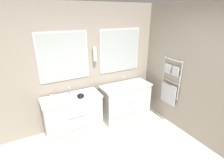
{
  "coord_description": "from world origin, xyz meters",
  "views": [
    {
      "loc": [
        -1.12,
        -1.31,
        2.39
      ],
      "look_at": [
        0.38,
        1.46,
        1.1
      ],
      "focal_mm": 28.0,
      "sensor_mm": 36.0,
      "label": 1
    }
  ],
  "objects_px": {
    "vanity_right": "(126,102)",
    "amenity_bowl": "(81,96)",
    "toiletry_bottle": "(52,98)",
    "vanity_left": "(74,116)"
  },
  "relations": [
    {
      "from": "vanity_right",
      "to": "amenity_bowl",
      "type": "height_order",
      "value": "amenity_bowl"
    },
    {
      "from": "vanity_right",
      "to": "toiletry_bottle",
      "type": "relative_size",
      "value": 5.69
    },
    {
      "from": "vanity_left",
      "to": "vanity_right",
      "type": "xyz_separation_m",
      "value": [
        1.28,
        0.0,
        0.0
      ]
    },
    {
      "from": "toiletry_bottle",
      "to": "amenity_bowl",
      "type": "distance_m",
      "value": 0.53
    },
    {
      "from": "vanity_right",
      "to": "amenity_bowl",
      "type": "distance_m",
      "value": 1.22
    },
    {
      "from": "vanity_left",
      "to": "vanity_right",
      "type": "bearing_deg",
      "value": 0.0
    },
    {
      "from": "vanity_right",
      "to": "toiletry_bottle",
      "type": "height_order",
      "value": "toiletry_bottle"
    },
    {
      "from": "vanity_left",
      "to": "vanity_right",
      "type": "height_order",
      "value": "same"
    },
    {
      "from": "vanity_left",
      "to": "toiletry_bottle",
      "type": "bearing_deg",
      "value": -172.07
    },
    {
      "from": "amenity_bowl",
      "to": "toiletry_bottle",
      "type": "bearing_deg",
      "value": 176.13
    }
  ]
}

